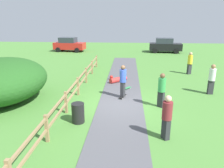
# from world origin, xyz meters

# --- Properties ---
(ground_plane) EXTENTS (60.00, 60.00, 0.00)m
(ground_plane) POSITION_xyz_m (0.00, 0.00, 0.00)
(ground_plane) COLOR #4C8438
(asphalt_path) EXTENTS (2.40, 28.00, 0.02)m
(asphalt_path) POSITION_xyz_m (0.00, 0.00, 0.01)
(asphalt_path) COLOR #515156
(asphalt_path) RESTS_ON ground_plane
(wooden_fence) EXTENTS (0.12, 18.12, 1.10)m
(wooden_fence) POSITION_xyz_m (-2.60, 0.00, 0.67)
(wooden_fence) COLOR #997A51
(wooden_fence) RESTS_ON ground_plane
(bush_large) EXTENTS (4.65, 5.58, 2.39)m
(bush_large) POSITION_xyz_m (-6.52, 0.07, 1.19)
(bush_large) COLOR #23561E
(bush_large) RESTS_ON ground_plane
(trash_bin) EXTENTS (0.56, 0.56, 0.90)m
(trash_bin) POSITION_xyz_m (-1.80, -2.22, 0.45)
(trash_bin) COLOR black
(trash_bin) RESTS_ON ground_plane
(skater_riding) EXTENTS (0.48, 0.82, 1.92)m
(skater_riding) POSITION_xyz_m (0.09, 1.02, 1.10)
(skater_riding) COLOR black
(skater_riding) RESTS_ON asphalt_path
(skater_fallen) EXTENTS (1.32, 1.34, 0.36)m
(skater_fallen) POSITION_xyz_m (-0.37, 4.23, 0.20)
(skater_fallen) COLOR red
(skater_fallen) RESTS_ON asphalt_path
(skateboard_loose) EXTENTS (0.70, 0.72, 0.08)m
(skateboard_loose) POSITION_xyz_m (0.28, 2.54, 0.09)
(skateboard_loose) COLOR #338C4C
(skateboard_loose) RESTS_ON asphalt_path
(bystander_maroon) EXTENTS (0.50, 0.50, 1.77)m
(bystander_maroon) POSITION_xyz_m (1.85, -3.31, 0.98)
(bystander_maroon) COLOR #2D2D33
(bystander_maroon) RESTS_ON ground_plane
(bystander_yellow) EXTENTS (0.51, 0.51, 1.82)m
(bystander_yellow) POSITION_xyz_m (5.41, 6.96, 1.01)
(bystander_yellow) COLOR #2D2D33
(bystander_yellow) RESTS_ON ground_plane
(bystander_white) EXTENTS (0.41, 0.41, 1.85)m
(bystander_white) POSITION_xyz_m (5.39, 2.06, 1.03)
(bystander_white) COLOR #2D2D33
(bystander_white) RESTS_ON ground_plane
(bystander_green) EXTENTS (0.54, 0.54, 1.81)m
(bystander_green) POSITION_xyz_m (2.10, -0.18, 1.01)
(bystander_green) COLOR #2D2D33
(bystander_green) RESTS_ON ground_plane
(parked_car_red) EXTENTS (4.36, 2.36, 1.92)m
(parked_car_red) POSITION_xyz_m (-7.78, 18.56, 0.96)
(parked_car_red) COLOR red
(parked_car_red) RESTS_ON ground_plane
(parked_car_black) EXTENTS (4.33, 2.28, 1.92)m
(parked_car_black) POSITION_xyz_m (5.24, 18.56, 0.96)
(parked_car_black) COLOR black
(parked_car_black) RESTS_ON ground_plane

